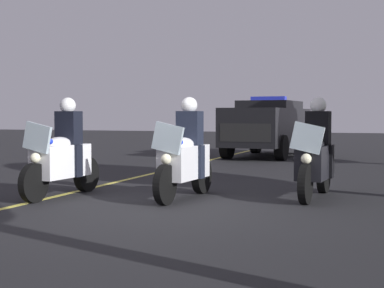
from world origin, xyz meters
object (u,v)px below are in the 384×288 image
police_motorcycle_lead_left (62,156)px  police_suv (268,125)px  police_motorcycle_lead_right (185,157)px  police_motorcycle_trailing (316,157)px

police_motorcycle_lead_left → police_suv: 10.98m
police_motorcycle_lead_left → police_motorcycle_lead_right: (-0.49, 2.08, 0.00)m
police_motorcycle_lead_right → police_suv: (-10.42, -0.86, 0.37)m
police_motorcycle_lead_right → police_motorcycle_trailing: (-0.82, 2.06, 0.00)m
police_motorcycle_lead_right → police_motorcycle_trailing: size_ratio=1.00×
police_motorcycle_lead_right → police_suv: size_ratio=0.43×
police_motorcycle_lead_left → police_motorcycle_lead_right: bearing=103.2°
police_motorcycle_trailing → police_suv: size_ratio=0.43×
police_motorcycle_trailing → police_suv: (-9.60, -2.92, 0.37)m
police_motorcycle_lead_right → police_motorcycle_lead_left: bearing=-76.8°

